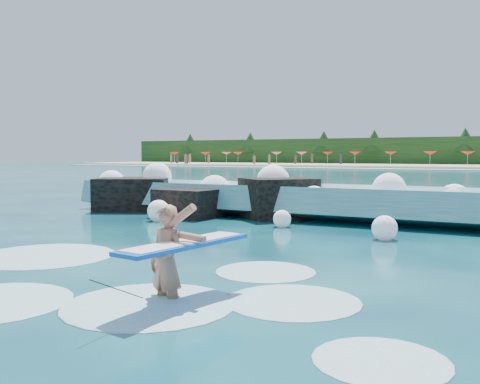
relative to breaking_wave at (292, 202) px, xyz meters
The scene contains 9 objects.
ground 7.56m from the breaking_wave, 92.94° to the right, with size 200.00×200.00×0.00m, color #072139.
beach 70.47m from the breaking_wave, 90.31° to the left, with size 140.00×20.00×0.40m, color tan.
wet_band 59.47m from the breaking_wave, 90.37° to the left, with size 140.00×5.00×0.08m, color silver.
breaking_wave is the anchor object (origin of this frame).
rock_cluster 3.47m from the breaking_wave, 166.86° to the right, with size 8.63×3.39×1.50m.
surfer_with_board 10.37m from the breaking_wave, 76.02° to the right, with size 1.01×2.84×1.62m.
wave_spray 0.60m from the breaking_wave, 145.13° to the right, with size 15.39×4.50×1.79m.
surf_foam 9.61m from the breaking_wave, 84.68° to the right, with size 9.46×5.61×0.14m.
beach_umbrellas 72.37m from the breaking_wave, 90.42° to the left, with size 112.20×6.85×0.50m.
Camera 1 is at (7.27, -8.49, 2.05)m, focal length 40.00 mm.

